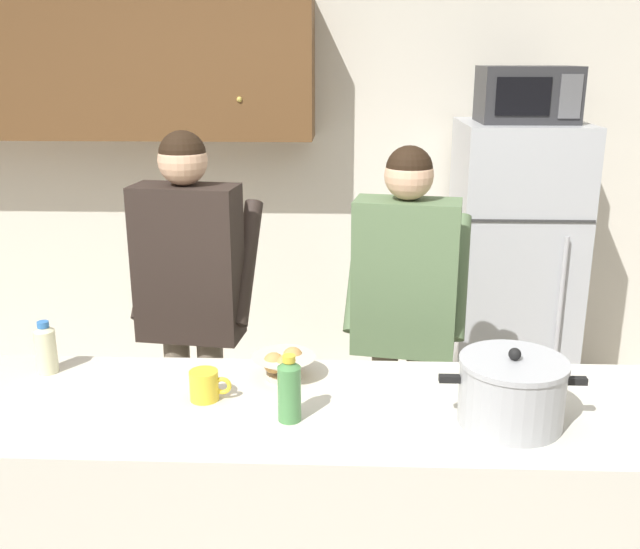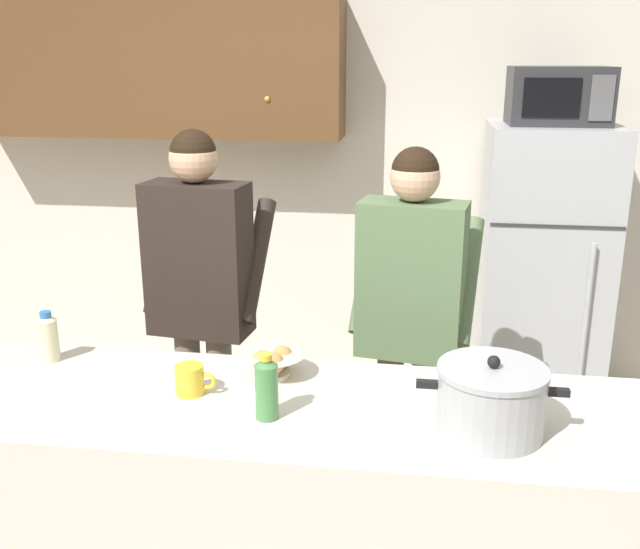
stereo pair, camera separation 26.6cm
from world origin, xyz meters
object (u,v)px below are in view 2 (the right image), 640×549
Objects in this scene: refrigerator at (541,277)px; bottle_mid_counter at (267,387)px; person_near_pot at (200,279)px; microwave at (558,96)px; bread_bowl at (273,363)px; coffee_mug at (191,380)px; bottle_near_edge at (48,337)px; person_by_sink at (411,301)px; cooking_pot at (491,400)px.

bottle_mid_counter is (-1.07, -1.95, 0.21)m from refrigerator.
bottle_mid_counter is (0.48, -0.92, -0.02)m from person_near_pot.
microwave is 2.32m from bottle_mid_counter.
person_near_pot reaches higher than bottle_mid_counter.
bottle_mid_counter is (0.04, -0.28, 0.05)m from bread_bowl.
refrigerator is at bearing 53.69° from coffee_mug.
coffee_mug is 0.30m from bottle_mid_counter.
coffee_mug is at bearing -17.52° from bottle_near_edge.
refrigerator is 2.01m from bread_bowl.
person_by_sink reaches higher than bread_bowl.
cooking_pot is at bearing -102.48° from refrigerator.
person_near_pot is 8.16× the size of bottle_mid_counter.
bread_bowl is 1.04× the size of bottle_mid_counter.
person_near_pot reaches higher than bread_bowl.
cooking_pot is (0.24, -0.85, 0.01)m from person_by_sink.
cooking_pot is (-0.43, -1.94, 0.21)m from refrigerator.
microwave is 3.66× the size of coffee_mug.
microwave reaches higher than cooking_pot.
cooking_pot is at bearing 0.78° from bottle_mid_counter.
bread_bowl is at bearing 34.17° from coffee_mug.
refrigerator is at bearing 90.07° from microwave.
refrigerator is at bearing 56.37° from bread_bowl.
person_by_sink is 1.36m from bottle_near_edge.
bottle_near_edge is (-1.91, -1.62, -0.74)m from microwave.
cooking_pot is 0.64m from bottle_mid_counter.
bottle_near_edge is (-0.57, 0.18, 0.04)m from coffee_mug.
person_near_pot is (-1.55, -1.03, 0.24)m from refrigerator.
coffee_mug is (-0.67, -0.74, -0.04)m from person_by_sink.
bottle_mid_counter reaches higher than bread_bowl.
bottle_near_edge is at bearing -139.28° from refrigerator.
person_near_pot is 7.85× the size of bread_bowl.
person_near_pot reaches higher than cooking_pot.
microwave is 2.14m from bread_bowl.
refrigerator is at bearing 58.16° from person_by_sink.
coffee_mug is at bearing -75.07° from person_near_pot.
microwave is at bearing -89.93° from refrigerator.
bottle_mid_counter is (-0.40, -0.86, 0.01)m from person_by_sink.
person_near_pot is 12.74× the size of coffee_mug.
bottle_mid_counter is at bearing -81.82° from bread_bowl.
microwave is at bearing 40.34° from bottle_near_edge.
refrigerator is 12.32× the size of coffee_mug.
bottle_near_edge reaches higher than coffee_mug.
coffee_mug is 0.72× the size of bottle_near_edge.
microwave reaches higher than bottle_mid_counter.
bread_bowl is (0.44, -0.64, -0.07)m from person_near_pot.
person_near_pot is 0.88m from person_by_sink.
person_near_pot is at bearing 117.83° from bottle_mid_counter.
cooking_pot is at bearing -102.62° from microwave.
bottle_mid_counter is at bearing -119.08° from microwave.
refrigerator is 3.36× the size of microwave.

